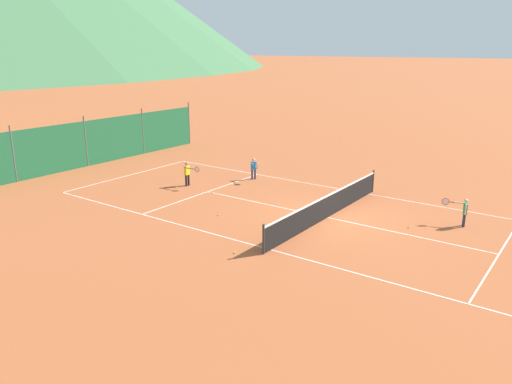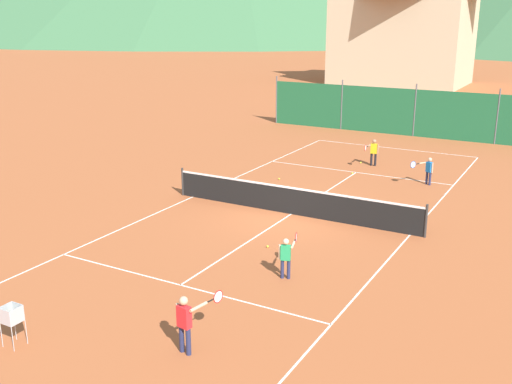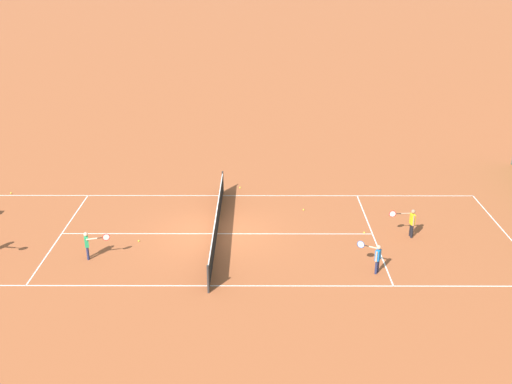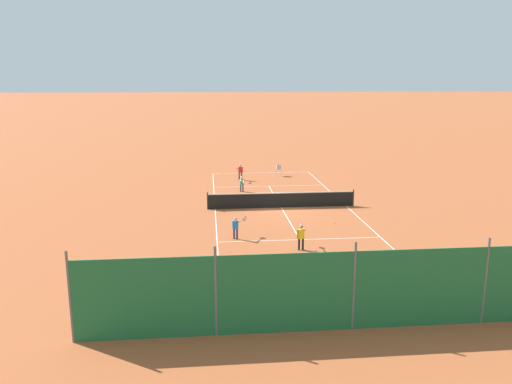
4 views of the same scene
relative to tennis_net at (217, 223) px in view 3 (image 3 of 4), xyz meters
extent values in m
plane|color=#A8542D|center=(0.00, 0.00, -0.50)|extent=(600.00, 600.00, 0.00)
cube|color=white|center=(0.00, 11.90, -0.50)|extent=(8.25, 0.05, 0.01)
cube|color=white|center=(-4.10, 0.00, -0.50)|extent=(0.05, 23.85, 0.01)
cube|color=white|center=(4.10, 0.00, -0.50)|extent=(0.05, 23.85, 0.01)
cube|color=white|center=(0.00, 6.40, -0.50)|extent=(8.20, 0.05, 0.01)
cube|color=white|center=(0.00, -6.40, -0.50)|extent=(8.20, 0.05, 0.01)
cube|color=white|center=(0.00, 0.00, -0.50)|extent=(0.05, 12.80, 0.01)
cylinder|color=#2D2D2D|center=(-4.55, 0.00, 0.03)|extent=(0.08, 0.08, 1.06)
cylinder|color=#2D2D2D|center=(4.55, 0.00, 0.03)|extent=(0.08, 0.08, 1.06)
cube|color=black|center=(0.00, 0.00, -0.04)|extent=(9.10, 0.02, 0.91)
cube|color=white|center=(0.00, 0.00, 0.43)|extent=(9.10, 0.04, 0.06)
cylinder|color=#23284C|center=(2.06, -4.76, -0.24)|extent=(0.09, 0.09, 0.52)
cylinder|color=#23284C|center=(2.21, -4.71, -0.24)|extent=(0.09, 0.09, 0.52)
cube|color=#239E5B|center=(2.13, -4.74, 0.22)|extent=(0.28, 0.21, 0.40)
sphere|color=beige|center=(2.13, -4.74, 0.52)|extent=(0.16, 0.16, 0.16)
cylinder|color=beige|center=(1.98, -4.78, 0.22)|extent=(0.06, 0.06, 0.40)
cylinder|color=beige|center=(2.23, -4.50, 0.38)|extent=(0.17, 0.40, 0.06)
cylinder|color=black|center=(2.14, -4.22, 0.38)|extent=(0.08, 0.18, 0.03)
torus|color=red|center=(2.08, -4.00, 0.38)|extent=(0.10, 0.28, 0.28)
cylinder|color=silver|center=(2.08, -4.00, 0.38)|extent=(0.08, 0.24, 0.25)
cylinder|color=#23284C|center=(3.25, 5.94, -0.24)|extent=(0.09, 0.09, 0.52)
cylinder|color=#23284C|center=(3.10, 6.02, -0.24)|extent=(0.09, 0.09, 0.52)
cube|color=blue|center=(3.18, 5.98, 0.23)|extent=(0.29, 0.25, 0.41)
sphere|color=tan|center=(3.18, 5.98, 0.53)|extent=(0.16, 0.16, 0.16)
cylinder|color=tan|center=(3.31, 5.90, 0.23)|extent=(0.06, 0.06, 0.41)
cylinder|color=tan|center=(2.94, 5.89, 0.39)|extent=(0.26, 0.38, 0.06)
cylinder|color=black|center=(2.78, 5.64, 0.39)|extent=(0.12, 0.17, 0.03)
torus|color=#1E4CB2|center=(2.66, 5.44, 0.39)|extent=(0.16, 0.25, 0.28)
cylinder|color=silver|center=(2.66, 5.44, 0.39)|extent=(0.13, 0.22, 0.25)
cylinder|color=black|center=(0.33, 7.92, -0.22)|extent=(0.10, 0.10, 0.57)
cylinder|color=black|center=(0.15, 7.91, -0.22)|extent=(0.10, 0.10, 0.57)
cube|color=yellow|center=(0.24, 7.91, 0.29)|extent=(0.28, 0.17, 0.44)
sphere|color=#A37556|center=(0.24, 7.91, 0.62)|extent=(0.17, 0.17, 0.17)
cylinder|color=#A37556|center=(0.41, 7.92, 0.29)|extent=(0.06, 0.06, 0.44)
cylinder|color=#A37556|center=(0.08, 7.68, 0.46)|extent=(0.09, 0.44, 0.06)
cylinder|color=black|center=(0.10, 7.36, 0.46)|extent=(0.04, 0.20, 0.03)
torus|color=red|center=(0.11, 7.12, 0.46)|extent=(0.04, 0.28, 0.28)
cylinder|color=silver|center=(0.11, 7.12, 0.46)|extent=(0.02, 0.25, 0.25)
sphere|color=#CCE033|center=(-5.06, 0.81, -0.47)|extent=(0.07, 0.07, 0.07)
sphere|color=#CCE033|center=(-0.06, 6.07, -0.47)|extent=(0.07, 0.07, 0.07)
sphere|color=#CCE033|center=(-2.38, 3.73, -0.47)|extent=(0.07, 0.07, 0.07)
sphere|color=#CCE033|center=(-0.39, 8.05, -0.47)|extent=(0.07, 0.07, 0.07)
sphere|color=#CCE033|center=(-4.32, -10.14, -0.47)|extent=(0.07, 0.07, 0.07)
sphere|color=#CCE033|center=(0.73, -3.09, -0.47)|extent=(0.07, 0.07, 0.07)
camera|label=1|loc=(-17.19, -8.73, 6.16)|focal=35.00mm
camera|label=2|loc=(8.42, -17.53, 6.11)|focal=42.00mm
camera|label=3|loc=(22.13, 1.66, 10.38)|focal=42.00mm
camera|label=4|loc=(4.43, 29.65, 7.23)|focal=35.00mm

